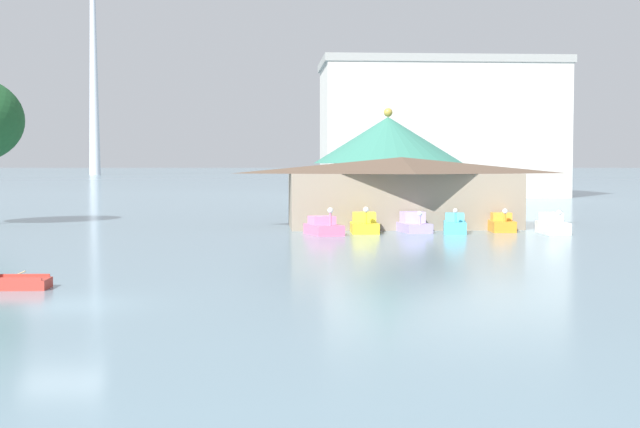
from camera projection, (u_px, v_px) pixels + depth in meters
name	position (u px, v px, depth m)	size (l,w,h in m)	color
ground_plane	(61.00, 306.00, 27.57)	(2000.00, 2000.00, 0.00)	slate
pedal_boat_pink	(323.00, 227.00, 55.32)	(2.42, 3.33, 1.74)	pink
pedal_boat_yellow	(364.00, 225.00, 56.68)	(1.77, 2.82, 1.71)	yellow
pedal_boat_lavender	(414.00, 224.00, 57.40)	(1.97, 3.07, 1.40)	#B299D8
pedal_boat_cyan	(455.00, 225.00, 56.52)	(1.87, 3.01, 1.62)	#4CB7CC
pedal_boat_orange	(502.00, 224.00, 57.73)	(1.61, 2.43, 1.54)	orange
pedal_boat_white	(553.00, 225.00, 56.16)	(1.45, 3.00, 1.55)	white
boathouse	(401.00, 191.00, 62.02)	(16.65, 8.31, 4.83)	gray
green_roof_pavilion	(388.00, 160.00, 71.25)	(11.89, 11.89, 8.79)	#993328
background_building_block	(440.00, 128.00, 120.98)	(32.05, 15.74, 18.25)	beige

